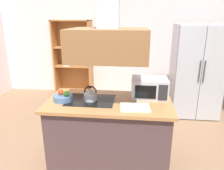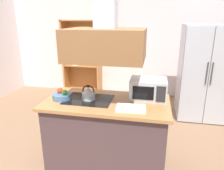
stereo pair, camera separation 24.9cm
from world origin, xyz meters
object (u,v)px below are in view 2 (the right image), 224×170
at_px(refrigerator, 204,73).
at_px(cutting_board, 131,108).
at_px(microwave, 148,89).
at_px(fruit_bowl, 62,96).
at_px(dish_cabinet, 83,62).
at_px(kettle, 88,93).

xyz_separation_m(refrigerator, cutting_board, (-1.18, -1.93, 0.01)).
xyz_separation_m(cutting_board, microwave, (0.18, 0.38, 0.12)).
xyz_separation_m(refrigerator, fruit_bowl, (-2.09, -1.80, 0.05)).
distance_m(dish_cabinet, cutting_board, 3.24).
bearing_deg(refrigerator, fruit_bowl, -139.37).
xyz_separation_m(dish_cabinet, microwave, (1.73, -2.47, 0.21)).
distance_m(refrigerator, cutting_board, 2.27).
bearing_deg(microwave, fruit_bowl, -167.58).
distance_m(refrigerator, fruit_bowl, 2.76).
xyz_separation_m(dish_cabinet, kettle, (0.99, -2.66, 0.16)).
height_order(refrigerator, fruit_bowl, refrigerator).
bearing_deg(microwave, refrigerator, 57.13).
bearing_deg(cutting_board, refrigerator, 58.48).
relative_size(cutting_board, microwave, 0.74).
distance_m(refrigerator, kettle, 2.47).
xyz_separation_m(dish_cabinet, fruit_bowl, (0.65, -2.71, 0.12)).
bearing_deg(dish_cabinet, cutting_board, -61.32).
distance_m(microwave, fruit_bowl, 1.12).
bearing_deg(fruit_bowl, dish_cabinet, 103.44).
height_order(cutting_board, microwave, microwave).
bearing_deg(refrigerator, kettle, -135.03).
bearing_deg(fruit_bowl, refrigerator, 40.63).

